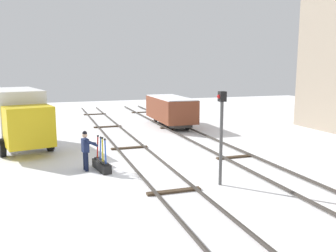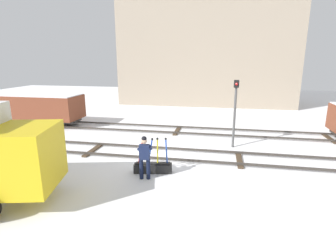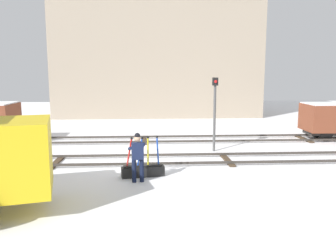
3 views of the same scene
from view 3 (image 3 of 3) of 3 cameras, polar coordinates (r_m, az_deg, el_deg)
ground_plane at (r=14.44m, az=-4.13°, el=-5.95°), size 60.00×60.00×0.00m
track_main_line at (r=14.41m, az=-4.14°, el=-5.54°), size 44.00×1.94×0.18m
track_siding_near at (r=18.67m, az=-3.96°, el=-2.21°), size 44.00×1.94×0.18m
switch_lever_frame at (r=12.47m, az=-4.12°, el=-7.13°), size 1.56×0.62×1.45m
rail_worker at (r=11.72m, az=-5.02°, el=-4.70°), size 0.62×0.68×1.68m
signal_post at (r=16.21m, az=7.67°, el=3.28°), size 0.24×0.32×3.43m
apartment_building at (r=30.83m, az=-1.81°, el=14.23°), size 17.17×6.87×13.16m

